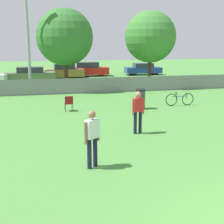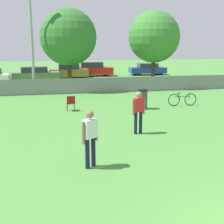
# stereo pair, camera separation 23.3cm
# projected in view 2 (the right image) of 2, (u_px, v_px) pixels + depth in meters

# --- Properties ---
(fence_backline) EXTENTS (26.84, 0.07, 1.21)m
(fence_backline) POSITION_uv_depth(u_px,v_px,m) (104.00, 85.00, 22.62)
(fence_backline) COLOR gray
(fence_backline) RESTS_ON ground_plane
(light_pole) EXTENTS (0.90, 0.36, 7.90)m
(light_pole) POSITION_uv_depth(u_px,v_px,m) (31.00, 26.00, 21.46)
(light_pole) COLOR #9E9EA3
(light_pole) RESTS_ON ground_plane
(tree_near_pole) EXTENTS (4.22, 4.22, 6.08)m
(tree_near_pole) POSITION_uv_depth(u_px,v_px,m) (68.00, 37.00, 23.17)
(tree_near_pole) COLOR #4C331E
(tree_near_pole) RESTS_ON ground_plane
(tree_far_right) EXTENTS (4.09, 4.09, 6.06)m
(tree_far_right) POSITION_uv_depth(u_px,v_px,m) (154.00, 37.00, 24.76)
(tree_far_right) COLOR #4C331E
(tree_far_right) RESTS_ON ground_plane
(player_receiver_white) EXTENTS (0.49, 0.41, 1.69)m
(player_receiver_white) POSITION_uv_depth(u_px,v_px,m) (90.00, 135.00, 8.89)
(player_receiver_white) COLOR #191933
(player_receiver_white) RESTS_ON ground_plane
(player_defender_red) EXTENTS (0.56, 0.30, 1.69)m
(player_defender_red) POSITION_uv_depth(u_px,v_px,m) (138.00, 109.00, 12.28)
(player_defender_red) COLOR #191933
(player_defender_red) RESTS_ON ground_plane
(folding_chair_sideline) EXTENTS (0.44, 0.44, 0.83)m
(folding_chair_sideline) POSITION_uv_depth(u_px,v_px,m) (71.00, 102.00, 16.50)
(folding_chair_sideline) COLOR #333338
(folding_chair_sideline) RESTS_ON ground_plane
(bicycle_sideline) EXTENTS (1.71, 0.44, 0.76)m
(bicycle_sideline) POSITION_uv_depth(u_px,v_px,m) (182.00, 99.00, 17.91)
(bicycle_sideline) COLOR black
(bicycle_sideline) RESTS_ON ground_plane
(trash_bin) EXTENTS (0.55, 0.55, 1.09)m
(trash_bin) POSITION_uv_depth(u_px,v_px,m) (142.00, 99.00, 17.03)
(trash_bin) COLOR #3F3F44
(trash_bin) RESTS_ON ground_plane
(parked_car_olive) EXTENTS (4.61, 1.75, 1.37)m
(parked_car_olive) POSITION_uv_depth(u_px,v_px,m) (35.00, 74.00, 29.17)
(parked_car_olive) COLOR black
(parked_car_olive) RESTS_ON ground_plane
(parked_car_tan) EXTENTS (3.96, 1.80, 1.48)m
(parked_car_tan) POSITION_uv_depth(u_px,v_px,m) (69.00, 71.00, 31.92)
(parked_car_tan) COLOR black
(parked_car_tan) RESTS_ON ground_plane
(parked_car_red) EXTENTS (4.60, 1.98, 1.52)m
(parked_car_red) POSITION_uv_depth(u_px,v_px,m) (92.00, 69.00, 33.85)
(parked_car_red) COLOR black
(parked_car_red) RESTS_ON ground_plane
(parked_car_blue) EXTENTS (4.12, 1.93, 1.33)m
(parked_car_blue) POSITION_uv_depth(u_px,v_px,m) (148.00, 69.00, 35.11)
(parked_car_blue) COLOR black
(parked_car_blue) RESTS_ON ground_plane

